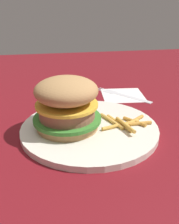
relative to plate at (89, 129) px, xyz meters
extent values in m
plane|color=maroon|center=(0.01, 0.01, -0.01)|extent=(1.60, 1.60, 0.00)
cylinder|color=silver|center=(0.00, 0.00, 0.00)|extent=(0.27, 0.27, 0.01)
cylinder|color=tan|center=(0.04, 0.00, 0.01)|extent=(0.12, 0.12, 0.01)
cylinder|color=#387F2D|center=(0.04, 0.00, 0.02)|extent=(0.13, 0.13, 0.01)
cylinder|color=#8E5B47|center=(0.04, 0.00, 0.04)|extent=(0.11, 0.11, 0.02)
cylinder|color=yellow|center=(0.04, 0.00, 0.05)|extent=(0.12, 0.12, 0.01)
ellipsoid|color=tan|center=(0.04, 0.00, 0.08)|extent=(0.12, 0.12, 0.05)
cylinder|color=gold|center=(-0.09, 0.00, 0.01)|extent=(0.04, 0.05, 0.01)
cylinder|color=gold|center=(-0.06, 0.02, 0.01)|extent=(0.08, 0.03, 0.01)
cylinder|color=#E5B251|center=(-0.05, -0.01, 0.01)|extent=(0.03, 0.07, 0.01)
cylinder|color=gold|center=(-0.09, 0.00, 0.01)|extent=(0.06, 0.05, 0.01)
cylinder|color=#E5B251|center=(-0.06, 0.01, 0.01)|extent=(0.04, 0.08, 0.01)
cylinder|color=gold|center=(-0.06, 0.03, 0.02)|extent=(0.02, 0.06, 0.01)
cylinder|color=gold|center=(-0.09, 0.01, 0.01)|extent=(0.07, 0.01, 0.01)
cube|color=white|center=(-0.12, -0.18, -0.01)|extent=(0.12, 0.12, 0.00)
cube|color=silver|center=(-0.14, -0.16, 0.00)|extent=(0.08, 0.09, 0.00)
cube|color=silver|center=(-0.10, -0.22, 0.00)|extent=(0.04, 0.04, 0.00)
cylinder|color=silver|center=(-0.08, -0.24, 0.00)|extent=(0.02, 0.02, 0.00)
cylinder|color=silver|center=(-0.08, -0.24, 0.00)|extent=(0.02, 0.02, 0.00)
cylinder|color=silver|center=(-0.07, -0.23, 0.00)|extent=(0.02, 0.02, 0.00)
camera|label=1|loc=(0.08, 0.44, 0.24)|focal=41.02mm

